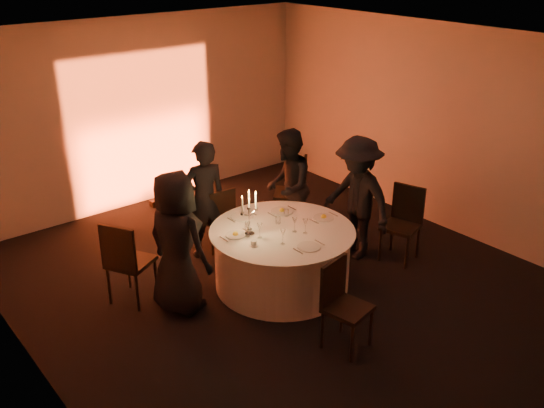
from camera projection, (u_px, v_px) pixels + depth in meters
floor at (282, 284)px, 7.73m from camera, size 7.00×7.00×0.00m
ceiling at (284, 44)px, 6.52m from camera, size 7.00×7.00×0.00m
wall_back at (141, 113)px, 9.61m from camera, size 7.00×0.00×7.00m
wall_left at (25, 251)px, 5.40m from camera, size 0.00×7.00×7.00m
wall_right at (440, 128)px, 8.86m from camera, size 0.00×7.00×7.00m
uplighter_fixture at (158, 202)px, 9.98m from camera, size 0.25×0.12×0.10m
banquet_table at (282, 258)px, 7.58m from camera, size 1.80×1.80×0.77m
chair_left at (126, 258)px, 7.10m from camera, size 0.63×0.63×1.07m
chair_back_left at (219, 216)px, 8.39m from camera, size 0.43×0.43×0.93m
chair_back_right at (296, 188)px, 9.10m from camera, size 0.66×0.66×1.07m
chair_right at (404, 219)px, 8.17m from camera, size 0.56×0.56×1.02m
chair_front at (342, 299)px, 6.38m from camera, size 0.51×0.51×0.99m
guest_left at (177, 243)px, 6.91m from camera, size 0.76×0.96×1.73m
guest_back_left at (204, 200)px, 8.13m from camera, size 0.68×0.52×1.66m
guest_back_right at (288, 186)px, 8.56m from camera, size 1.02×1.01×1.66m
guest_right at (357, 198)px, 8.11m from camera, size 0.66×1.12×1.71m
plate_left at (235, 234)px, 7.27m from camera, size 0.36×0.24×0.08m
plate_back_left at (242, 216)px, 7.76m from camera, size 0.36×0.29×0.01m
plate_back_right at (282, 211)px, 7.91m from camera, size 0.35×0.29×0.08m
plate_right at (324, 217)px, 7.73m from camera, size 0.36×0.26×0.08m
plate_front at (309, 247)px, 7.00m from camera, size 0.36×0.27×0.01m
coffee_cup at (254, 243)px, 7.04m from camera, size 0.11×0.11×0.07m
candelabra at (249, 219)px, 7.22m from camera, size 0.25×0.12×0.59m
wine_glass_a at (248, 226)px, 7.20m from camera, size 0.07×0.07×0.19m
wine_glass_b at (295, 222)px, 7.32m from camera, size 0.07×0.07×0.19m
wine_glass_c at (283, 234)px, 7.03m from camera, size 0.07×0.07×0.19m
wine_glass_d at (305, 223)px, 7.28m from camera, size 0.07×0.07×0.19m
wine_glass_e at (260, 227)px, 7.17m from camera, size 0.07×0.07×0.19m
tumbler_a at (286, 213)px, 7.78m from camera, size 0.07×0.07×0.09m
tumbler_b at (278, 220)px, 7.58m from camera, size 0.07×0.07×0.09m
tumbler_c at (247, 227)px, 7.40m from camera, size 0.07×0.07×0.09m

